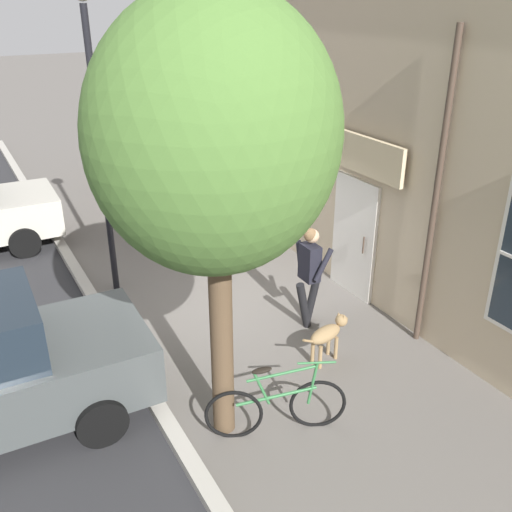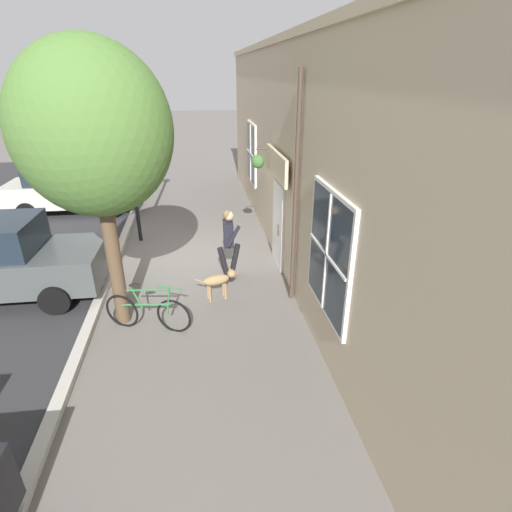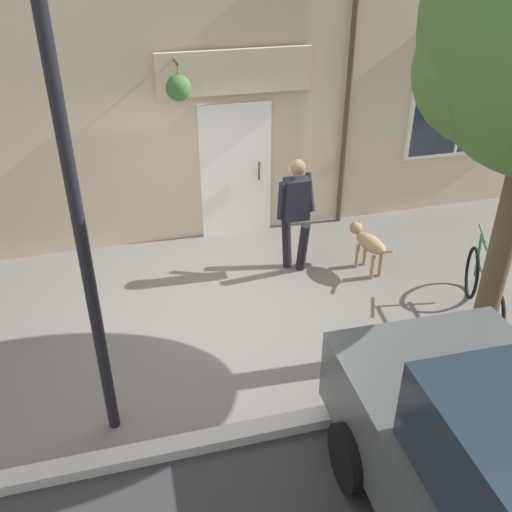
% 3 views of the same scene
% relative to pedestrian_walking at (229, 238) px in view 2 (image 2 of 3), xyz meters
% --- Properties ---
extents(ground_plane, '(90.00, 90.00, 0.00)m').
position_rel_pedestrian_walking_xyz_m(ground_plane, '(0.88, -1.14, -1.00)').
color(ground_plane, '#66605B').
extents(storefront_facade, '(0.95, 18.00, 5.24)m').
position_rel_pedestrian_walking_xyz_m(storefront_facade, '(-1.46, -1.13, 1.62)').
color(storefront_facade, '#C6B293').
rests_on(storefront_facade, ground_plane).
extents(pedestrian_walking, '(0.56, 0.55, 1.67)m').
position_rel_pedestrian_walking_xyz_m(pedestrian_walking, '(0.00, 0.00, 0.00)').
color(pedestrian_walking, black).
rests_on(pedestrian_walking, ground_plane).
extents(dog_on_leash, '(0.97, 0.37, 0.67)m').
position_rel_pedestrian_walking_xyz_m(dog_on_leash, '(0.32, 0.98, -0.55)').
color(dog_on_leash, '#997A51').
rests_on(dog_on_leash, ground_plane).
extents(street_tree_by_curb, '(2.58, 2.32, 5.06)m').
position_rel_pedestrian_walking_xyz_m(street_tree_by_curb, '(2.24, 1.48, 2.56)').
color(street_tree_by_curb, brown).
rests_on(street_tree_by_curb, ground_plane).
extents(leaning_bicycle, '(1.64, 0.67, 1.00)m').
position_rel_pedestrian_walking_xyz_m(leaning_bicycle, '(1.73, 1.91, -0.62)').
color(leaning_bicycle, black).
rests_on(leaning_bicycle, ground_plane).
extents(parked_car_nearest_curb, '(4.34, 2.01, 1.75)m').
position_rel_pedestrian_walking_xyz_m(parked_car_nearest_curb, '(4.95, -5.79, -0.12)').
color(parked_car_nearest_curb, beige).
rests_on(parked_car_nearest_curb, ground_plane).
extents(street_lamp, '(0.32, 0.32, 5.09)m').
position_rel_pedestrian_walking_xyz_m(street_lamp, '(2.38, -2.67, 2.30)').
color(street_lamp, black).
rests_on(street_lamp, ground_plane).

